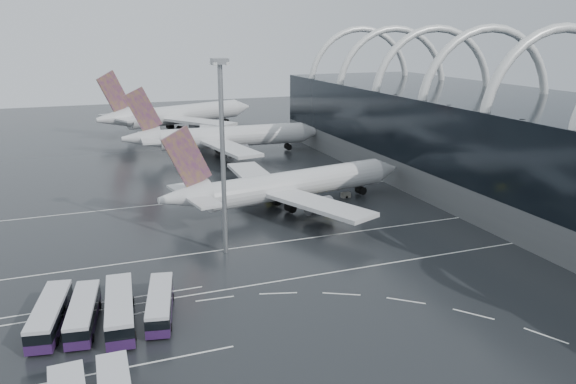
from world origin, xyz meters
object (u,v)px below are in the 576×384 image
object	(u,v)px
gse_cart_belly_e	(272,198)
airliner_main	(287,186)
gse_cart_belly_b	(346,195)
bus_row_near_d	(160,303)
airliner_gate_b	(223,138)
airliner_gate_c	(177,115)
bus_row_near_c	(120,309)
bus_row_near_b	(83,313)
gse_cart_belly_a	(330,208)
bus_row_near_a	(50,315)
floodlight_mast	(222,135)

from	to	relation	value
gse_cart_belly_e	airliner_main	bearing A→B (deg)	-78.02
gse_cart_belly_e	gse_cart_belly_b	bearing A→B (deg)	-11.08
airliner_main	bus_row_near_d	xyz separation A→B (m)	(-29.60, -34.80, -2.87)
airliner_gate_b	gse_cart_belly_b	xyz separation A→B (m)	(13.37, -49.67, -4.37)
airliner_gate_c	bus_row_near_c	distance (m)	134.31
bus_row_near_b	gse_cart_belly_e	distance (m)	54.38
airliner_main	gse_cart_belly_a	xyz separation A→B (m)	(7.29, -4.16, -3.96)
bus_row_near_b	bus_row_near_d	xyz separation A→B (m)	(8.78, -0.79, -0.01)
airliner_main	gse_cart_belly_a	size ratio (longest dim) A/B	26.05
airliner_main	bus_row_near_d	distance (m)	45.78
bus_row_near_a	gse_cart_belly_e	xyz separation A→B (m)	(40.81, 38.93, -1.18)
gse_cart_belly_a	gse_cart_belly_b	xyz separation A→B (m)	(6.76, 6.84, -0.04)
airliner_main	bus_row_near_b	world-z (taller)	airliner_main
airliner_gate_c	bus_row_near_b	world-z (taller)	airliner_gate_c
airliner_gate_b	gse_cart_belly_a	bearing A→B (deg)	-81.25
airliner_main	floodlight_mast	bearing A→B (deg)	-144.55
bus_row_near_d	gse_cart_belly_e	bearing A→B (deg)	-23.88
bus_row_near_b	bus_row_near_c	xyz separation A→B (m)	(4.07, -0.95, 0.20)
airliner_gate_c	floodlight_mast	bearing A→B (deg)	-118.69
airliner_gate_c	gse_cart_belly_b	xyz separation A→B (m)	(18.33, -93.22, -4.91)
bus_row_near_b	bus_row_near_a	bearing A→B (deg)	86.61
bus_row_near_c	gse_cart_belly_b	distance (m)	61.30
bus_row_near_a	bus_row_near_d	distance (m)	12.50
gse_cart_belly_a	airliner_gate_c	bearing A→B (deg)	96.60
bus_row_near_a	bus_row_near_b	bearing A→B (deg)	-91.65
bus_row_near_c	floodlight_mast	bearing A→B (deg)	-40.60
bus_row_near_a	gse_cart_belly_a	bearing A→B (deg)	-49.51
airliner_main	gse_cart_belly_b	world-z (taller)	airliner_main
floodlight_mast	gse_cart_belly_e	xyz separation A→B (m)	(15.74, 23.27, -18.11)
bus_row_near_b	airliner_gate_b	bearing A→B (deg)	-16.14
bus_row_near_d	gse_cart_belly_e	size ratio (longest dim) A/B	6.13
gse_cart_belly_e	bus_row_near_c	bearing A→B (deg)	-129.18
floodlight_mast	gse_cart_belly_b	bearing A→B (deg)	33.20
airliner_gate_b	gse_cart_belly_a	world-z (taller)	airliner_gate_b
airliner_gate_b	floodlight_mast	xyz separation A→B (m)	(-17.62, -69.95, 13.77)
floodlight_mast	bus_row_near_d	bearing A→B (deg)	-126.37
bus_row_near_a	gse_cart_belly_a	size ratio (longest dim) A/B	6.44
bus_row_near_a	gse_cart_belly_a	world-z (taller)	bus_row_near_a
airliner_gate_c	bus_row_near_c	size ratio (longest dim) A/B	4.19
airliner_gate_b	gse_cart_belly_e	distance (m)	46.92
bus_row_near_d	gse_cart_belly_b	distance (m)	57.55
bus_row_near_c	gse_cart_belly_e	world-z (taller)	bus_row_near_c
gse_cart_belly_b	bus_row_near_c	bearing A→B (deg)	-142.11
bus_row_near_c	bus_row_near_a	bearing A→B (deg)	81.99
bus_row_near_a	bus_row_near_d	world-z (taller)	bus_row_near_a
bus_row_near_a	bus_row_near_b	world-z (taller)	bus_row_near_a
floodlight_mast	gse_cart_belly_e	distance (m)	33.42
gse_cart_belly_b	gse_cart_belly_e	bearing A→B (deg)	168.92
gse_cart_belly_e	bus_row_near_a	bearing A→B (deg)	-136.35
airliner_gate_b	airliner_gate_c	size ratio (longest dim) A/B	0.96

